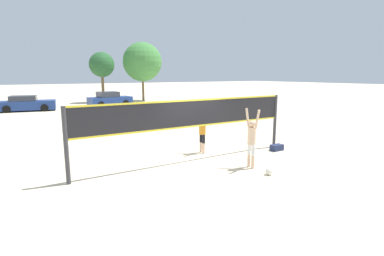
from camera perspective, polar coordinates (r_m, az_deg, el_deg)
name	(u,v)px	position (r m, az deg, el deg)	size (l,w,h in m)	color
ground_plane	(192,162)	(11.36, 0.00, -6.43)	(200.00, 200.00, 0.00)	beige
volleyball_net	(192,118)	(11.00, 0.00, 1.83)	(8.89, 0.13, 2.35)	#38383D
player_spiker	(252,137)	(10.59, 11.30, -1.73)	(0.28, 0.70, 2.09)	beige
player_blocker	(202,129)	(12.37, 1.99, -0.15)	(0.28, 0.68, 1.97)	beige
volleyball	(269,171)	(10.20, 14.44, -8.02)	(0.24, 0.24, 0.24)	silver
gear_bag	(277,148)	(13.47, 15.85, -3.60)	(0.55, 0.32, 0.26)	navy
parked_car_near	(110,100)	(31.95, -15.40, 5.22)	(4.37, 2.27, 1.50)	navy
parked_car_mid	(26,104)	(30.61, -29.02, 4.02)	(4.94, 2.63, 1.38)	navy
tree_left_cluster	(142,62)	(37.89, -9.44, 12.31)	(4.73, 4.73, 7.10)	brown
tree_right_cluster	(102,65)	(36.71, -16.81, 11.43)	(2.86, 2.86, 5.78)	brown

